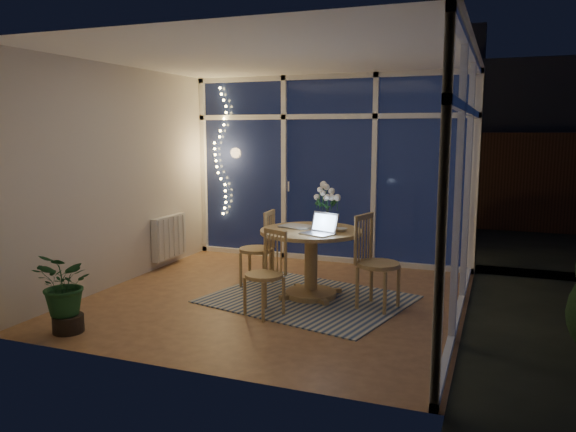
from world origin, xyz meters
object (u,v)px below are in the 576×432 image
(flower_vase, at_px, (327,218))
(potted_plant, at_px, (66,292))
(dining_table, at_px, (311,264))
(chair_front, at_px, (264,273))
(chair_left, at_px, (256,248))
(chair_right, at_px, (379,262))
(laptop, at_px, (317,223))

(flower_vase, relative_size, potted_plant, 0.28)
(dining_table, height_order, chair_front, chair_front)
(chair_left, xyz_separation_m, chair_front, (0.52, -0.98, -0.03))
(dining_table, height_order, chair_left, chair_left)
(chair_right, bearing_deg, chair_front, 136.25)
(dining_table, height_order, laptop, laptop)
(chair_right, bearing_deg, flower_vase, 78.67)
(chair_front, bearing_deg, potted_plant, -119.24)
(dining_table, height_order, potted_plant, dining_table)
(chair_left, height_order, potted_plant, chair_left)
(dining_table, relative_size, laptop, 3.39)
(dining_table, xyz_separation_m, chair_right, (0.78, -0.14, 0.12))
(flower_vase, height_order, potted_plant, flower_vase)
(laptop, bearing_deg, dining_table, 143.46)
(flower_vase, distance_m, potted_plant, 2.79)
(chair_right, distance_m, potted_plant, 3.04)
(dining_table, height_order, flower_vase, flower_vase)
(chair_front, bearing_deg, dining_table, 97.49)
(flower_vase, xyz_separation_m, potted_plant, (-1.87, -2.02, -0.49))
(chair_right, height_order, laptop, laptop)
(dining_table, bearing_deg, laptop, -58.91)
(chair_right, xyz_separation_m, laptop, (-0.63, -0.12, 0.39))
(chair_right, height_order, flower_vase, chair_right)
(chair_right, bearing_deg, chair_left, 91.79)
(chair_front, height_order, laptop, laptop)
(chair_right, distance_m, flower_vase, 0.82)
(potted_plant, bearing_deg, flower_vase, 47.28)
(dining_table, xyz_separation_m, chair_left, (-0.76, 0.22, 0.08))
(chair_left, height_order, laptop, laptop)
(potted_plant, bearing_deg, dining_table, 46.55)
(chair_left, bearing_deg, potted_plant, -29.06)
(chair_front, relative_size, flower_vase, 4.14)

